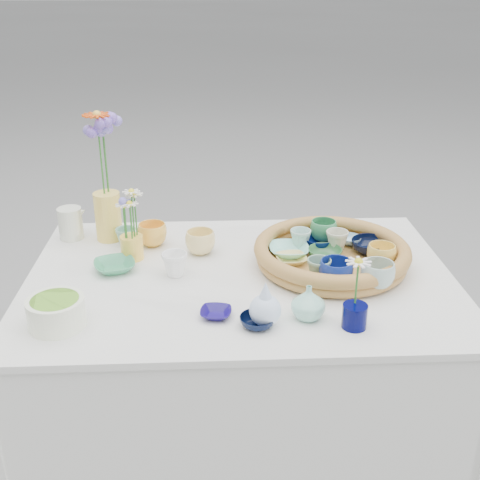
{
  "coord_description": "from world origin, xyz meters",
  "views": [
    {
      "loc": [
        -0.08,
        -1.59,
        1.59
      ],
      "look_at": [
        0.0,
        0.02,
        0.87
      ],
      "focal_mm": 45.0,
      "sensor_mm": 36.0,
      "label": 1
    }
  ],
  "objects_px": {
    "wicker_tray": "(331,254)",
    "tall_vase_yellow": "(108,216)",
    "display_table": "(240,470)",
    "bud_vase_seafoam": "(308,302)"
  },
  "relations": [
    {
      "from": "wicker_tray",
      "to": "tall_vase_yellow",
      "type": "height_order",
      "value": "tall_vase_yellow"
    },
    {
      "from": "wicker_tray",
      "to": "tall_vase_yellow",
      "type": "relative_size",
      "value": 2.9
    },
    {
      "from": "display_table",
      "to": "wicker_tray",
      "type": "height_order",
      "value": "wicker_tray"
    },
    {
      "from": "wicker_tray",
      "to": "tall_vase_yellow",
      "type": "xyz_separation_m",
      "value": [
        -0.71,
        0.24,
        0.04
      ]
    },
    {
      "from": "display_table",
      "to": "tall_vase_yellow",
      "type": "relative_size",
      "value": 7.72
    },
    {
      "from": "display_table",
      "to": "wicker_tray",
      "type": "xyz_separation_m",
      "value": [
        0.28,
        0.05,
        0.8
      ]
    },
    {
      "from": "display_table",
      "to": "tall_vase_yellow",
      "type": "bearing_deg",
      "value": 145.98
    },
    {
      "from": "wicker_tray",
      "to": "bud_vase_seafoam",
      "type": "relative_size",
      "value": 5.11
    },
    {
      "from": "wicker_tray",
      "to": "tall_vase_yellow",
      "type": "distance_m",
      "value": 0.75
    },
    {
      "from": "tall_vase_yellow",
      "to": "display_table",
      "type": "bearing_deg",
      "value": -34.02
    }
  ]
}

